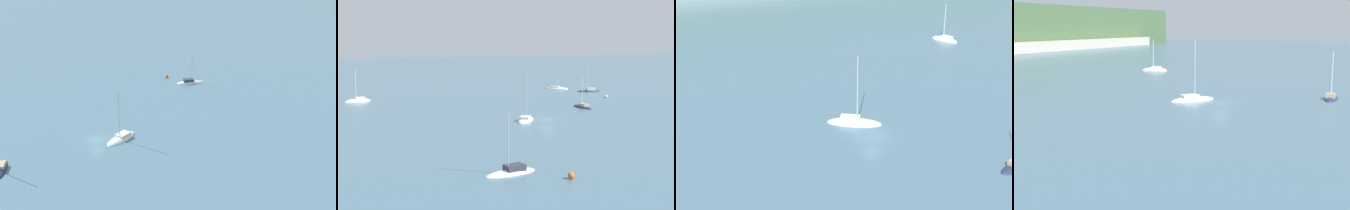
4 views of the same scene
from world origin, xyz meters
The scene contains 9 objects.
ground_plane centered at (0.00, 0.00, 0.00)m, with size 600.00×600.00×0.00m, color slate.
sailboat_0 centered at (50.89, -27.80, 0.06)m, with size 6.80×7.72×8.10m.
sailboat_1 centered at (11.68, -15.32, 0.12)m, with size 7.34×2.78×8.48m.
sailboat_2 centered at (-0.10, 4.92, 0.10)m, with size 8.04×6.89×10.79m.
sailboat_3 centered at (40.64, -34.20, 0.15)m, with size 4.41×7.82×9.95m.
sailboat_4 centered at (41.91, 36.03, 0.10)m, with size 4.12×7.38×9.50m.
sailboat_5 centered at (-34.31, 21.30, 0.13)m, with size 3.66×7.63×8.50m.
mooring_buoy_0 centered at (-38.97, 15.21, 0.43)m, with size 0.86×0.86×0.86m.
mooring_buoy_1 centered at (25.30, -30.65, 0.43)m, with size 0.85×0.85×0.85m.
Camera 2 is at (-88.18, 42.09, 17.35)m, focal length 50.00 mm.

